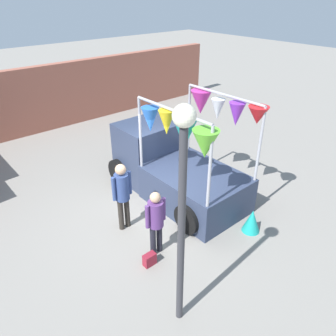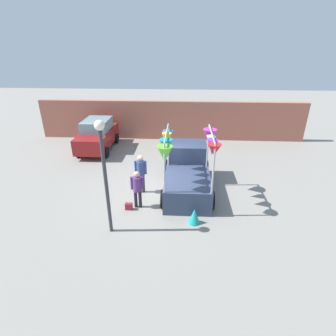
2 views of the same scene
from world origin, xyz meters
The scene contains 8 objects.
ground_plane centered at (0.00, 0.00, 0.00)m, with size 60.00×60.00×0.00m, color gray.
vendor_truck centered at (1.07, 0.63, 0.92)m, with size 2.52×4.18×2.95m.
person_customer centered at (-0.90, -1.11, 0.96)m, with size 0.53×0.34×1.60m.
person_vendor centered at (-0.94, 0.09, 1.08)m, with size 0.53×0.34×1.78m.
handbag centered at (-1.25, -1.31, 0.14)m, with size 0.28×0.16×0.28m, color maroon.
street_lamp centered at (-1.62, -2.67, 2.61)m, with size 0.32×0.32×4.01m.
brick_boundary_wall centered at (0.00, 7.56, 1.30)m, with size 18.00×0.36×2.60m, color #9E5947.
folded_kite_bundle_teal centered at (1.33, -2.04, 0.30)m, with size 0.44×0.44×0.60m, color teal.
Camera 1 is at (-4.33, -5.51, 5.29)m, focal length 35.00 mm.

